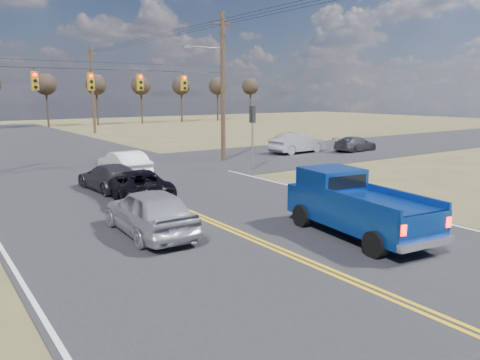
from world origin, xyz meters
TOP-DOWN VIEW (x-y plane):
  - ground at (0.00, 0.00)m, footprint 160.00×160.00m
  - road_main at (0.00, 10.00)m, footprint 14.00×120.00m
  - road_cross at (0.00, 18.00)m, footprint 120.00×12.00m
  - signal_gantry at (0.50, 17.79)m, footprint 19.60×4.83m
  - utility_poles at (0.00, 17.00)m, footprint 19.60×58.32m
  - treeline at (0.00, 26.96)m, footprint 87.00×117.80m
  - pickup_truck at (3.05, 0.81)m, footprint 2.75×5.74m
  - silver_suv at (-2.48, 4.73)m, footprint 2.08×4.75m
  - black_suv at (-0.80, 9.77)m, footprint 3.08×5.25m
  - white_car_queue at (0.80, 15.50)m, footprint 1.67×4.61m
  - dgrey_car_queue at (-1.07, 12.55)m, footprint 2.15×4.64m
  - cross_car_east_near at (16.11, 18.23)m, footprint 2.05×4.99m
  - cross_car_east_far at (20.75, 16.39)m, footprint 2.06×4.31m

SIDE VIEW (x-z plane):
  - ground at x=0.00m, z-range 0.00..0.00m
  - road_main at x=0.00m, z-range -0.01..0.01m
  - road_cross at x=0.00m, z-range -0.01..0.01m
  - cross_car_east_far at x=20.75m, z-range 0.00..1.21m
  - dgrey_car_queue at x=-1.07m, z-range 0.00..1.31m
  - black_suv at x=-0.80m, z-range 0.00..1.37m
  - white_car_queue at x=0.80m, z-range 0.00..1.51m
  - silver_suv at x=-2.48m, z-range 0.00..1.59m
  - cross_car_east_near at x=16.11m, z-range 0.00..1.61m
  - pickup_truck at x=3.05m, z-range -0.03..2.04m
  - signal_gantry at x=0.50m, z-range 0.06..10.06m
  - utility_poles at x=0.00m, z-range 0.23..10.23m
  - treeline at x=0.00m, z-range 2.00..9.40m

